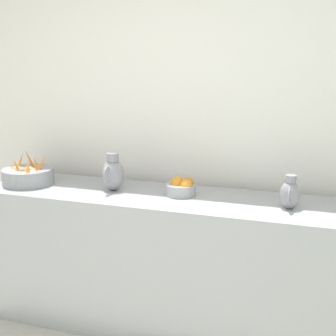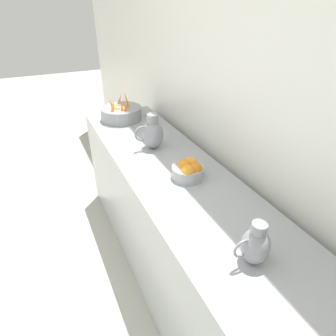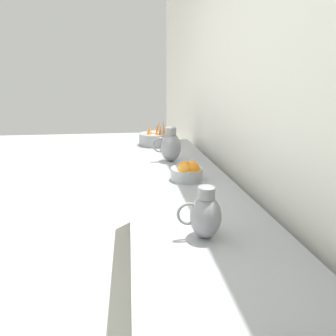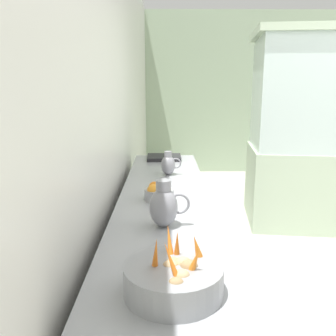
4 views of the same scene
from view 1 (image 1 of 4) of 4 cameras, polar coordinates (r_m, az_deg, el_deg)
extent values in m
cube|color=white|center=(3.11, 14.64, 7.89)|extent=(0.10, 8.34, 3.00)
cube|color=#9EA0A5|center=(3.06, 3.31, -12.05)|extent=(0.61, 2.91, 0.92)
cylinder|color=gray|center=(3.36, -16.98, -0.99)|extent=(0.36, 0.36, 0.11)
torus|color=gray|center=(3.37, -16.92, -1.79)|extent=(0.21, 0.21, 0.01)
cone|color=orange|center=(3.40, -16.79, 0.99)|extent=(0.04, 0.09, 0.16)
cone|color=orange|center=(3.28, -16.07, 0.39)|extent=(0.03, 0.05, 0.13)
cone|color=orange|center=(3.38, -17.87, 0.74)|extent=(0.08, 0.06, 0.14)
cone|color=orange|center=(3.29, -15.37, 0.49)|extent=(0.05, 0.08, 0.13)
cone|color=orange|center=(3.31, -18.31, 0.27)|extent=(0.07, 0.07, 0.12)
cone|color=orange|center=(3.23, -17.03, 0.08)|extent=(0.07, 0.06, 0.12)
ellipsoid|color=tan|center=(3.37, -18.15, -0.18)|extent=(0.06, 0.05, 0.04)
ellipsoid|color=#9E7F56|center=(3.31, -17.63, -0.32)|extent=(0.06, 0.05, 0.05)
ellipsoid|color=tan|center=(3.35, -16.81, -0.16)|extent=(0.06, 0.05, 0.04)
ellipsoid|color=tan|center=(3.33, -16.48, -0.28)|extent=(0.05, 0.04, 0.04)
ellipsoid|color=tan|center=(3.31, -17.09, -0.29)|extent=(0.06, 0.05, 0.05)
ellipsoid|color=#9E7F56|center=(3.41, -18.56, -0.09)|extent=(0.05, 0.04, 0.04)
cylinder|color=#9EA0A5|center=(2.95, 1.57, -2.69)|extent=(0.19, 0.19, 0.07)
sphere|color=orange|center=(2.94, 1.08, -2.02)|extent=(0.08, 0.08, 0.08)
sphere|color=orange|center=(2.96, 2.46, -1.95)|extent=(0.08, 0.08, 0.08)
sphere|color=orange|center=(2.98, 1.21, -1.82)|extent=(0.08, 0.08, 0.08)
sphere|color=orange|center=(2.90, 2.26, -2.22)|extent=(0.08, 0.08, 0.08)
sphere|color=orange|center=(2.94, 1.09, -2.05)|extent=(0.08, 0.08, 0.08)
ellipsoid|color=gray|center=(3.06, -6.84, -0.86)|extent=(0.15, 0.15, 0.21)
cylinder|color=gray|center=(3.04, -6.90, 1.35)|extent=(0.08, 0.08, 0.06)
torus|color=gray|center=(2.99, -7.52, -0.84)|extent=(0.11, 0.01, 0.11)
ellipsoid|color=gray|center=(2.76, 14.90, -3.22)|extent=(0.12, 0.12, 0.17)
cylinder|color=gray|center=(2.73, 15.01, -1.30)|extent=(0.06, 0.06, 0.04)
torus|color=gray|center=(2.69, 14.82, -3.26)|extent=(0.09, 0.01, 0.09)
camera|label=2|loc=(2.03, 32.98, 14.28)|focal=31.05mm
camera|label=3|loc=(2.53, 37.12, 4.10)|focal=30.82mm
camera|label=4|loc=(4.09, -31.05, 9.66)|focal=38.64mm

